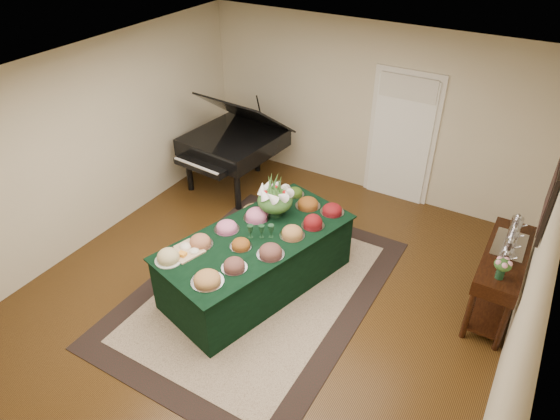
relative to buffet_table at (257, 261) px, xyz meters
The scene contains 14 objects.
ground 0.43m from the buffet_table, ahead, with size 6.00×6.00×0.00m, color black.
area_rug 0.40m from the buffet_table, 58.26° to the right, with size 2.68×3.76×0.01m.
kitchen_doorway 3.11m from the buffet_table, 75.45° to the left, with size 1.05×0.07×2.10m.
buffet_table is the anchor object (origin of this frame).
food_platters 0.44m from the buffet_table, 85.31° to the left, with size 1.48×2.31×0.14m.
cutting_board 0.94m from the buffet_table, 129.49° to the right, with size 0.41×0.41×0.10m.
green_goblets 0.48m from the buffet_table, ahead, with size 0.28×0.21×0.18m.
floral_centerpiece 0.83m from the buffet_table, 94.48° to the left, with size 0.46×0.46×0.46m.
grand_piano 2.57m from the buffet_table, 131.05° to the left, with size 1.54×1.69×1.64m.
wicker_basket 1.40m from the buffet_table, 123.74° to the left, with size 0.39×0.39×0.24m, color olive.
mahogany_sideboard 2.87m from the buffet_table, 21.11° to the left, with size 0.45×1.38×0.89m.
tea_service 2.96m from the buffet_table, 23.41° to the left, with size 0.34×0.74×0.30m.
pink_bouquet 2.80m from the buffet_table, 11.49° to the left, with size 0.20×0.20×0.25m.
wall_painting 3.35m from the buffet_table, 19.62° to the left, with size 0.05×0.95×0.75m.
Camera 1 is at (2.51, -3.98, 4.38)m, focal length 32.00 mm.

